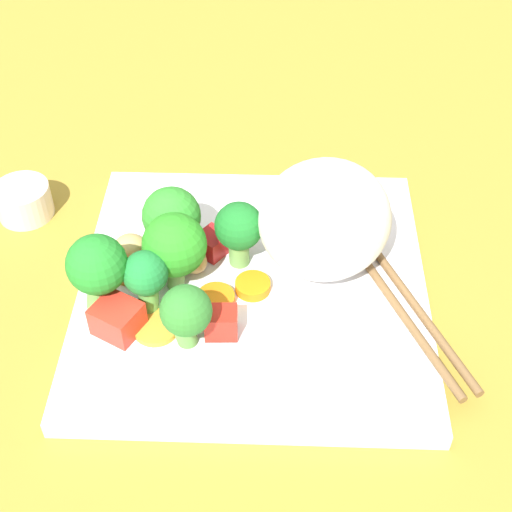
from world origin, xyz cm
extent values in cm
cube|color=olive|center=(0.00, 0.00, -1.00)|extent=(110.00, 110.00, 2.00)
cube|color=white|center=(0.00, 0.00, 0.69)|extent=(25.61, 25.61, 1.39)
ellipsoid|color=white|center=(-5.06, -1.99, 5.79)|extent=(11.45, 10.97, 8.81)
cylinder|color=#5DA144|center=(4.44, 5.70, 2.58)|extent=(2.27, 2.23, 2.57)
sphere|color=#307A2E|center=(4.17, 5.97, 4.93)|extent=(3.44, 3.44, 3.44)
cylinder|color=#639B4A|center=(5.48, 0.51, 2.50)|extent=(1.93, 1.79, 2.37)
sphere|color=#2B8F22|center=(5.48, 0.42, 5.06)|extent=(4.59, 4.59, 4.59)
cylinder|color=#6BA24E|center=(1.08, -2.08, 2.48)|extent=(2.04, 2.00, 2.23)
sphere|color=#1C6E27|center=(1.06, -2.30, 4.82)|extent=(3.58, 3.58, 3.58)
cylinder|color=#66AC4C|center=(10.65, 2.56, 2.69)|extent=(2.27, 1.90, 2.85)
sphere|color=#238529|center=(10.39, 2.54, 5.57)|extent=(4.19, 4.19, 4.19)
cylinder|color=#67AD4D|center=(5.81, -3.00, 2.38)|extent=(2.36, 2.38, 2.04)
sphere|color=#308E2B|center=(6.03, -3.27, 4.86)|extent=(4.35, 4.35, 4.35)
cylinder|color=#56A043|center=(7.20, 2.71, 2.64)|extent=(1.76, 2.12, 2.73)
sphere|color=#1F7C35|center=(7.24, 2.52, 4.78)|extent=(3.15, 3.15, 3.15)
cylinder|color=orange|center=(0.26, 0.74, 1.76)|extent=(3.62, 3.62, 0.75)
cylinder|color=orange|center=(2.59, 2.00, 1.73)|extent=(2.93, 2.93, 0.69)
cylinder|color=#FB9A2F|center=(6.56, 4.62, 1.60)|extent=(3.62, 3.62, 0.43)
cylinder|color=orange|center=(9.34, -0.57, 1.75)|extent=(3.04, 3.04, 0.71)
cylinder|color=orange|center=(7.52, -1.68, 1.75)|extent=(3.04, 3.04, 0.73)
cube|color=red|center=(3.11, -3.11, 2.28)|extent=(2.88, 2.89, 1.79)
cube|color=red|center=(9.08, 4.66, 2.53)|extent=(3.94, 3.82, 2.28)
cube|color=red|center=(2.05, 4.81, 2.44)|extent=(2.25, 1.84, 2.10)
ellipsoid|color=tan|center=(9.26, -2.76, 2.23)|extent=(2.91, 2.67, 1.68)
ellipsoid|color=tan|center=(4.60, -1.30, 2.46)|extent=(3.40, 3.34, 2.14)
cylinder|color=brown|center=(-9.88, -1.47, 1.70)|extent=(9.94, 22.82, 0.63)
cylinder|color=brown|center=(-8.74, -1.00, 1.70)|extent=(9.94, 22.82, 0.63)
cylinder|color=silver|center=(19.02, -8.86, 1.39)|extent=(4.52, 4.52, 2.78)
camera|label=1|loc=(-0.89, 37.16, 40.55)|focal=51.82mm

